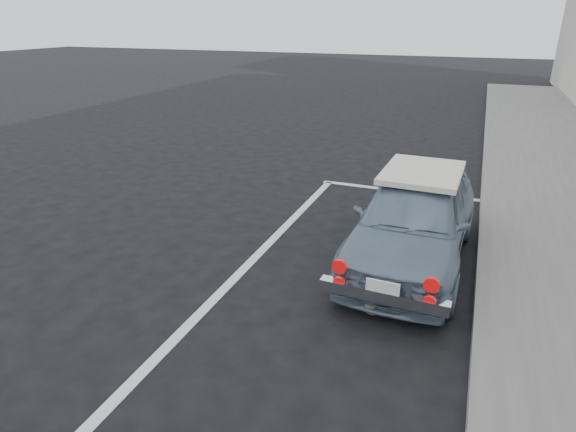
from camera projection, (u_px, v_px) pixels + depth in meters
pline_front at (403, 191)px, 8.68m from camera, size 3.00×0.12×0.01m
pline_side at (249, 263)px, 6.14m from camera, size 0.12×7.00×0.01m
retro_coupe at (414, 218)px, 6.04m from camera, size 1.47×3.42×1.15m
cat at (375, 303)px, 5.07m from camera, size 0.28×0.50×0.27m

